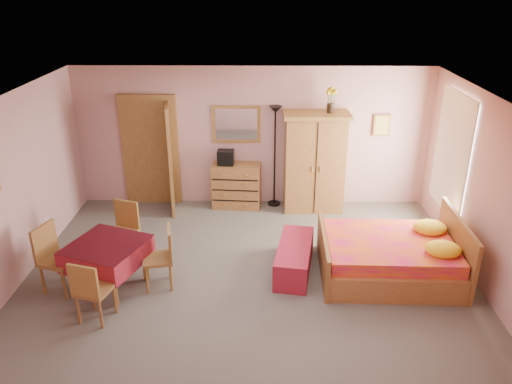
{
  "coord_description": "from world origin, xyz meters",
  "views": [
    {
      "loc": [
        0.2,
        -6.35,
        4.04
      ],
      "look_at": [
        0.1,
        0.3,
        1.15
      ],
      "focal_mm": 35.0,
      "sensor_mm": 36.0,
      "label": 1
    }
  ],
  "objects_px": {
    "bed": "(390,247)",
    "chair_east": "(158,258)",
    "chest_of_drawers": "(237,185)",
    "wardrobe": "(314,163)",
    "sunflower_vase": "(331,100)",
    "chair_south": "(94,289)",
    "chair_north": "(121,233)",
    "dining_table": "(109,266)",
    "bench": "(294,258)",
    "wall_mirror": "(236,124)",
    "floor_lamp": "(275,157)",
    "chair_west": "(59,259)",
    "stereo": "(226,157)"
  },
  "relations": [
    {
      "from": "bed",
      "to": "chair_east",
      "type": "xyz_separation_m",
      "value": [
        -3.29,
        -0.34,
        -0.01
      ]
    },
    {
      "from": "chest_of_drawers",
      "to": "chair_east",
      "type": "xyz_separation_m",
      "value": [
        -0.96,
        -2.69,
        0.02
      ]
    },
    {
      "from": "wardrobe",
      "to": "bed",
      "type": "height_order",
      "value": "wardrobe"
    },
    {
      "from": "sunflower_vase",
      "to": "chair_south",
      "type": "xyz_separation_m",
      "value": [
        -3.27,
        -3.36,
        -1.63
      ]
    },
    {
      "from": "bed",
      "to": "chair_north",
      "type": "relative_size",
      "value": 2.17
    },
    {
      "from": "chair_north",
      "to": "chair_east",
      "type": "xyz_separation_m",
      "value": [
        0.69,
        -0.71,
        -0.01
      ]
    },
    {
      "from": "chest_of_drawers",
      "to": "dining_table",
      "type": "relative_size",
      "value": 0.94
    },
    {
      "from": "bed",
      "to": "bench",
      "type": "distance_m",
      "value": 1.38
    },
    {
      "from": "chair_east",
      "to": "wall_mirror",
      "type": "bearing_deg",
      "value": -29.44
    },
    {
      "from": "wall_mirror",
      "to": "floor_lamp",
      "type": "bearing_deg",
      "value": -10.71
    },
    {
      "from": "wardrobe",
      "to": "chair_east",
      "type": "bearing_deg",
      "value": -134.01
    },
    {
      "from": "floor_lamp",
      "to": "bed",
      "type": "relative_size",
      "value": 0.97
    },
    {
      "from": "wall_mirror",
      "to": "bed",
      "type": "distance_m",
      "value": 3.62
    },
    {
      "from": "chest_of_drawers",
      "to": "chair_south",
      "type": "height_order",
      "value": "chair_south"
    },
    {
      "from": "floor_lamp",
      "to": "chair_south",
      "type": "height_order",
      "value": "floor_lamp"
    },
    {
      "from": "dining_table",
      "to": "chair_west",
      "type": "xyz_separation_m",
      "value": [
        -0.64,
        -0.08,
        0.14
      ]
    },
    {
      "from": "stereo",
      "to": "bed",
      "type": "xyz_separation_m",
      "value": [
        2.52,
        -2.34,
        -0.52
      ]
    },
    {
      "from": "dining_table",
      "to": "stereo",
      "type": "bearing_deg",
      "value": 62.11
    },
    {
      "from": "sunflower_vase",
      "to": "dining_table",
      "type": "distance_m",
      "value": 4.58
    },
    {
      "from": "chest_of_drawers",
      "to": "bench",
      "type": "height_order",
      "value": "chest_of_drawers"
    },
    {
      "from": "floor_lamp",
      "to": "bench",
      "type": "distance_m",
      "value": 2.47
    },
    {
      "from": "bench",
      "to": "chair_east",
      "type": "distance_m",
      "value": 1.99
    },
    {
      "from": "bed",
      "to": "chair_east",
      "type": "distance_m",
      "value": 3.3
    },
    {
      "from": "stereo",
      "to": "chair_west",
      "type": "relative_size",
      "value": 0.3
    },
    {
      "from": "wall_mirror",
      "to": "chair_north",
      "type": "height_order",
      "value": "wall_mirror"
    },
    {
      "from": "floor_lamp",
      "to": "wardrobe",
      "type": "bearing_deg",
      "value": -14.36
    },
    {
      "from": "bed",
      "to": "chair_east",
      "type": "bearing_deg",
      "value": -172.56
    },
    {
      "from": "stereo",
      "to": "chair_south",
      "type": "relative_size",
      "value": 0.34
    },
    {
      "from": "wall_mirror",
      "to": "bed",
      "type": "xyz_separation_m",
      "value": [
        2.33,
        -2.55,
        -1.09
      ]
    },
    {
      "from": "stereo",
      "to": "chair_north",
      "type": "height_order",
      "value": "stereo"
    },
    {
      "from": "sunflower_vase",
      "to": "bench",
      "type": "xyz_separation_m",
      "value": [
        -0.7,
        -2.19,
        -1.85
      ]
    },
    {
      "from": "chest_of_drawers",
      "to": "sunflower_vase",
      "type": "height_order",
      "value": "sunflower_vase"
    },
    {
      "from": "sunflower_vase",
      "to": "chair_east",
      "type": "height_order",
      "value": "sunflower_vase"
    },
    {
      "from": "chair_east",
      "to": "chest_of_drawers",
      "type": "bearing_deg",
      "value": -30.76
    },
    {
      "from": "chair_east",
      "to": "sunflower_vase",
      "type": "bearing_deg",
      "value": -56.22
    },
    {
      "from": "wall_mirror",
      "to": "chair_north",
      "type": "distance_m",
      "value": 2.95
    },
    {
      "from": "sunflower_vase",
      "to": "bed",
      "type": "distance_m",
      "value": 2.86
    },
    {
      "from": "chest_of_drawers",
      "to": "sunflower_vase",
      "type": "bearing_deg",
      "value": 1.49
    },
    {
      "from": "bench",
      "to": "dining_table",
      "type": "bearing_deg",
      "value": -169.64
    },
    {
      "from": "chest_of_drawers",
      "to": "wall_mirror",
      "type": "xyz_separation_m",
      "value": [
        0.0,
        0.21,
        1.13
      ]
    },
    {
      "from": "wall_mirror",
      "to": "wardrobe",
      "type": "distance_m",
      "value": 1.59
    },
    {
      "from": "floor_lamp",
      "to": "chair_north",
      "type": "xyz_separation_m",
      "value": [
        -2.36,
        -2.06,
        -0.5
      ]
    },
    {
      "from": "floor_lamp",
      "to": "bench",
      "type": "relative_size",
      "value": 1.51
    },
    {
      "from": "chest_of_drawers",
      "to": "wall_mirror",
      "type": "relative_size",
      "value": 1.0
    },
    {
      "from": "bench",
      "to": "wall_mirror",
      "type": "bearing_deg",
      "value": 111.39
    },
    {
      "from": "dining_table",
      "to": "sunflower_vase",
      "type": "bearing_deg",
      "value": 38.89
    },
    {
      "from": "floor_lamp",
      "to": "chair_west",
      "type": "distance_m",
      "value": 4.19
    },
    {
      "from": "stereo",
      "to": "bed",
      "type": "height_order",
      "value": "stereo"
    },
    {
      "from": "wall_mirror",
      "to": "chair_east",
      "type": "xyz_separation_m",
      "value": [
        -0.96,
        -2.9,
        -1.11
      ]
    },
    {
      "from": "chair_south",
      "to": "sunflower_vase",
      "type": "bearing_deg",
      "value": 61.53
    }
  ]
}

